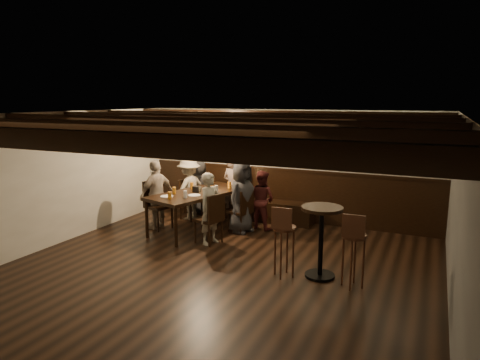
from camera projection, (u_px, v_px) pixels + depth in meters
The scene contains 27 objects.
room at pixel (250, 180), 8.26m from camera, with size 7.00×7.00×7.00m.
dining_table at pixel (199, 195), 8.55m from camera, with size 1.46×2.28×0.79m.
chair_left_near at pixel (191, 207), 9.43m from camera, with size 0.49×0.49×0.88m.
chair_left_far at pixel (159, 214), 8.75m from camera, with size 0.55×0.55×0.99m.
chair_right_near at pixel (241, 219), 8.53m from camera, with size 0.48×0.48×0.87m.
chair_right_far at pixel (209, 228), 7.84m from camera, with size 0.52×0.52×0.94m.
person_bench_left at pixel (199, 187), 9.82m from camera, with size 0.61×0.40×1.26m, color #232325.
person_bench_centre at pixel (233, 188), 9.35m from camera, with size 0.52×0.34×1.42m, color slate.
person_bench_right at pixel (262, 200), 8.69m from camera, with size 0.58×0.46×1.20m, color #4D1B1A.
person_left_near at pixel (189, 189), 9.37m from camera, with size 0.88×0.51×1.36m, color gray.
person_left_far at pixel (157, 195), 8.69m from camera, with size 0.82×0.34×1.41m, color #A09280.
person_right_near at pixel (242, 197), 8.43m from camera, with size 0.69×0.45×1.42m, color #2B2B2E.
person_right_far at pixel (210, 209), 7.76m from camera, with size 0.48×0.32×1.32m, color #A49F8B.
pint_a at pixel (212, 182), 9.23m from camera, with size 0.07×0.07×0.14m, color #BF7219.
pint_b at pixel (229, 185), 8.86m from camera, with size 0.07×0.07×0.14m, color #BF7219.
pint_c at pixel (192, 186), 8.79m from camera, with size 0.07×0.07×0.14m, color #BF7219.
pint_d at pixel (216, 189), 8.49m from camera, with size 0.07×0.07×0.14m, color silver.
pint_e at pixel (174, 191), 8.33m from camera, with size 0.07×0.07×0.14m, color #BF7219.
pint_f at pixel (185, 194), 7.99m from camera, with size 0.07×0.07×0.14m, color silver.
pint_g at pixel (170, 196), 7.89m from camera, with size 0.07×0.07×0.14m, color #BF7219.
plate_near at pixel (167, 196), 8.11m from camera, with size 0.24×0.24×0.01m, color white.
plate_far at pixel (194, 195), 8.20m from camera, with size 0.24×0.24×0.01m, color white.
condiment_caddy at pixel (197, 189), 8.49m from camera, with size 0.15×0.10×0.12m, color black.
candle at pixel (213, 189), 8.69m from camera, with size 0.05×0.05×0.05m, color beige.
high_top_table at pixel (321, 231), 6.26m from camera, with size 0.61×0.61×1.08m.
bar_stool_left at pixel (284, 250), 6.34m from camera, with size 0.34×0.36×1.09m.
bar_stool_right at pixel (353, 260), 5.98m from camera, with size 0.34×0.36×1.09m.
Camera 1 is at (2.93, -5.24, 2.61)m, focal length 32.00 mm.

